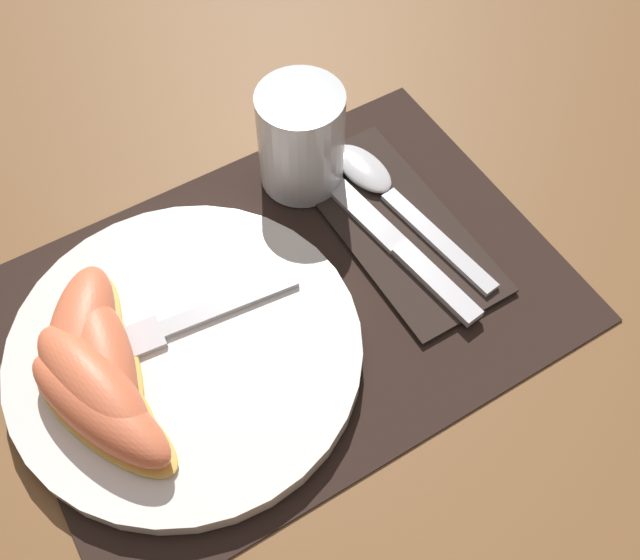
{
  "coord_description": "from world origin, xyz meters",
  "views": [
    {
      "loc": [
        -0.14,
        -0.28,
        0.51
      ],
      "look_at": [
        0.02,
        -0.01,
        0.02
      ],
      "focal_mm": 42.0,
      "sensor_mm": 36.0,
      "label": 1
    }
  ],
  "objects_px": {
    "knife": "(386,234)",
    "fork": "(171,327)",
    "spoon": "(382,187)",
    "citrus_wedge_2": "(94,387)",
    "citrus_wedge_0": "(81,339)",
    "plate": "(185,352)",
    "citrus_wedge_3": "(101,411)",
    "juice_glass": "(301,144)",
    "citrus_wedge_1": "(101,358)"
  },
  "relations": [
    {
      "from": "knife",
      "to": "fork",
      "type": "distance_m",
      "value": 0.19
    },
    {
      "from": "spoon",
      "to": "citrus_wedge_2",
      "type": "distance_m",
      "value": 0.29
    },
    {
      "from": "knife",
      "to": "citrus_wedge_0",
      "type": "bearing_deg",
      "value": 174.88
    },
    {
      "from": "citrus_wedge_0",
      "to": "citrus_wedge_2",
      "type": "xyz_separation_m",
      "value": [
        -0.01,
        -0.04,
        0.0
      ]
    },
    {
      "from": "plate",
      "to": "citrus_wedge_0",
      "type": "bearing_deg",
      "value": 149.65
    },
    {
      "from": "citrus_wedge_0",
      "to": "citrus_wedge_3",
      "type": "xyz_separation_m",
      "value": [
        -0.01,
        -0.06,
        0.0
      ]
    },
    {
      "from": "juice_glass",
      "to": "fork",
      "type": "height_order",
      "value": "juice_glass"
    },
    {
      "from": "plate",
      "to": "citrus_wedge_0",
      "type": "distance_m",
      "value": 0.07
    },
    {
      "from": "juice_glass",
      "to": "knife",
      "type": "xyz_separation_m",
      "value": [
        0.02,
        -0.09,
        -0.03
      ]
    },
    {
      "from": "juice_glass",
      "to": "citrus_wedge_3",
      "type": "relative_size",
      "value": 0.68
    },
    {
      "from": "knife",
      "to": "spoon",
      "type": "distance_m",
      "value": 0.05
    },
    {
      "from": "spoon",
      "to": "citrus_wedge_2",
      "type": "relative_size",
      "value": 1.46
    },
    {
      "from": "spoon",
      "to": "citrus_wedge_2",
      "type": "bearing_deg",
      "value": -167.51
    },
    {
      "from": "citrus_wedge_1",
      "to": "citrus_wedge_3",
      "type": "height_order",
      "value": "citrus_wedge_3"
    },
    {
      "from": "fork",
      "to": "citrus_wedge_0",
      "type": "distance_m",
      "value": 0.06
    },
    {
      "from": "juice_glass",
      "to": "fork",
      "type": "xyz_separation_m",
      "value": [
        -0.17,
        -0.09,
        -0.02
      ]
    },
    {
      "from": "citrus_wedge_1",
      "to": "juice_glass",
      "type": "bearing_deg",
      "value": 23.33
    },
    {
      "from": "citrus_wedge_0",
      "to": "citrus_wedge_3",
      "type": "height_order",
      "value": "citrus_wedge_3"
    },
    {
      "from": "plate",
      "to": "fork",
      "type": "relative_size",
      "value": 1.49
    },
    {
      "from": "knife",
      "to": "citrus_wedge_3",
      "type": "height_order",
      "value": "citrus_wedge_3"
    },
    {
      "from": "juice_glass",
      "to": "citrus_wedge_3",
      "type": "distance_m",
      "value": 0.27
    },
    {
      "from": "citrus_wedge_0",
      "to": "citrus_wedge_1",
      "type": "bearing_deg",
      "value": -74.57
    },
    {
      "from": "spoon",
      "to": "citrus_wedge_0",
      "type": "xyz_separation_m",
      "value": [
        -0.27,
        -0.02,
        0.02
      ]
    },
    {
      "from": "juice_glass",
      "to": "citrus_wedge_2",
      "type": "distance_m",
      "value": 0.26
    },
    {
      "from": "knife",
      "to": "citrus_wedge_1",
      "type": "relative_size",
      "value": 1.73
    },
    {
      "from": "citrus_wedge_0",
      "to": "citrus_wedge_1",
      "type": "xyz_separation_m",
      "value": [
        0.01,
        -0.02,
        0.0
      ]
    },
    {
      "from": "knife",
      "to": "citrus_wedge_1",
      "type": "height_order",
      "value": "citrus_wedge_1"
    },
    {
      "from": "knife",
      "to": "citrus_wedge_3",
      "type": "relative_size",
      "value": 1.6
    },
    {
      "from": "spoon",
      "to": "citrus_wedge_3",
      "type": "relative_size",
      "value": 1.4
    },
    {
      "from": "citrus_wedge_1",
      "to": "citrus_wedge_2",
      "type": "bearing_deg",
      "value": -122.52
    },
    {
      "from": "spoon",
      "to": "citrus_wedge_0",
      "type": "relative_size",
      "value": 1.45
    },
    {
      "from": "fork",
      "to": "citrus_wedge_0",
      "type": "xyz_separation_m",
      "value": [
        -0.06,
        0.02,
        0.01
      ]
    },
    {
      "from": "plate",
      "to": "citrus_wedge_0",
      "type": "xyz_separation_m",
      "value": [
        -0.06,
        0.04,
        0.02
      ]
    },
    {
      "from": "plate",
      "to": "citrus_wedge_1",
      "type": "height_order",
      "value": "citrus_wedge_1"
    },
    {
      "from": "citrus_wedge_3",
      "to": "knife",
      "type": "bearing_deg",
      "value": 8.18
    },
    {
      "from": "juice_glass",
      "to": "fork",
      "type": "relative_size",
      "value": 0.53
    },
    {
      "from": "juice_glass",
      "to": "spoon",
      "type": "xyz_separation_m",
      "value": [
        0.05,
        -0.05,
        -0.03
      ]
    },
    {
      "from": "citrus_wedge_0",
      "to": "citrus_wedge_3",
      "type": "relative_size",
      "value": 0.96
    },
    {
      "from": "fork",
      "to": "knife",
      "type": "bearing_deg",
      "value": -1.47
    },
    {
      "from": "knife",
      "to": "spoon",
      "type": "xyz_separation_m",
      "value": [
        0.02,
        0.04,
        0.0
      ]
    },
    {
      "from": "plate",
      "to": "juice_glass",
      "type": "height_order",
      "value": "juice_glass"
    },
    {
      "from": "fork",
      "to": "citrus_wedge_2",
      "type": "height_order",
      "value": "citrus_wedge_2"
    },
    {
      "from": "spoon",
      "to": "citrus_wedge_1",
      "type": "height_order",
      "value": "citrus_wedge_1"
    },
    {
      "from": "citrus_wedge_2",
      "to": "citrus_wedge_3",
      "type": "relative_size",
      "value": 0.96
    },
    {
      "from": "juice_glass",
      "to": "citrus_wedge_0",
      "type": "relative_size",
      "value": 0.7
    },
    {
      "from": "plate",
      "to": "knife",
      "type": "distance_m",
      "value": 0.19
    },
    {
      "from": "citrus_wedge_1",
      "to": "fork",
      "type": "bearing_deg",
      "value": 5.02
    },
    {
      "from": "plate",
      "to": "juice_glass",
      "type": "relative_size",
      "value": 2.83
    },
    {
      "from": "juice_glass",
      "to": "spoon",
      "type": "height_order",
      "value": "juice_glass"
    },
    {
      "from": "plate",
      "to": "spoon",
      "type": "distance_m",
      "value": 0.22
    }
  ]
}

